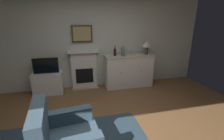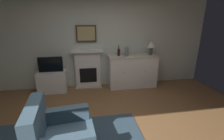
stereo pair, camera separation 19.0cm
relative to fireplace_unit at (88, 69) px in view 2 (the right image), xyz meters
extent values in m
cube|color=brown|center=(0.37, -2.20, -0.60)|extent=(6.40, 4.71, 0.10)
cube|color=silver|center=(0.37, 0.13, 0.93)|extent=(6.40, 0.06, 2.95)
cube|color=white|center=(0.00, 0.01, -0.02)|extent=(0.70, 0.18, 1.05)
cube|color=tan|center=(0.00, -0.09, -0.53)|extent=(0.77, 0.20, 0.03)
cube|color=black|center=(0.00, -0.09, -0.16)|extent=(0.48, 0.02, 0.42)
cube|color=white|center=(0.00, -0.02, 0.53)|extent=(0.87, 0.27, 0.05)
cube|color=#473323|center=(0.00, 0.05, 1.01)|extent=(0.55, 0.03, 0.45)
cube|color=tan|center=(0.00, 0.03, 1.01)|extent=(0.47, 0.01, 0.37)
cube|color=white|center=(1.29, -0.18, -0.09)|extent=(1.38, 0.45, 0.91)
cube|color=beige|center=(1.29, -0.18, 0.38)|extent=(1.41, 0.48, 0.03)
sphere|color=brown|center=(0.99, -0.41, -0.03)|extent=(0.02, 0.02, 0.02)
sphere|color=brown|center=(1.59, -0.41, -0.03)|extent=(0.02, 0.02, 0.02)
cylinder|color=#4C4742|center=(1.81, -0.18, 0.51)|extent=(0.10, 0.10, 0.22)
cone|color=silver|center=(1.81, -0.18, 0.71)|extent=(0.26, 0.26, 0.18)
cylinder|color=#331419|center=(0.88, -0.14, 0.50)|extent=(0.08, 0.08, 0.20)
cylinder|color=#331419|center=(0.88, -0.14, 0.64)|extent=(0.03, 0.03, 0.09)
cylinder|color=silver|center=(1.22, -0.17, 0.40)|extent=(0.06, 0.06, 0.00)
cylinder|color=silver|center=(1.22, -0.17, 0.45)|extent=(0.01, 0.01, 0.09)
cone|color=silver|center=(1.22, -0.17, 0.53)|extent=(0.07, 0.07, 0.07)
cylinder|color=silver|center=(1.33, -0.23, 0.40)|extent=(0.06, 0.06, 0.00)
cylinder|color=silver|center=(1.33, -0.23, 0.45)|extent=(0.01, 0.01, 0.09)
cone|color=silver|center=(1.33, -0.23, 0.53)|extent=(0.07, 0.07, 0.07)
cylinder|color=slate|center=(1.08, -0.23, 0.52)|extent=(0.11, 0.11, 0.24)
sphere|color=slate|center=(1.08, -0.23, 0.64)|extent=(0.08, 0.08, 0.08)
cube|color=white|center=(-0.97, -0.16, -0.26)|extent=(0.75, 0.42, 0.58)
cube|color=black|center=(-0.97, -0.18, 0.23)|extent=(0.62, 0.06, 0.40)
cube|color=black|center=(-0.97, -0.22, 0.23)|extent=(0.57, 0.01, 0.35)
cube|color=#3F596B|center=(-0.68, -2.58, 0.12)|extent=(0.24, 0.77, 0.50)
cube|color=#3F596B|center=(-0.39, -2.23, -0.02)|extent=(0.73, 0.22, 0.22)
cylinder|color=#473323|center=(-0.05, -2.19, -0.50)|extent=(0.05, 0.05, 0.10)
camera|label=1|loc=(-0.19, -4.29, 1.32)|focal=24.67mm
camera|label=2|loc=(-0.01, -4.32, 1.32)|focal=24.67mm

